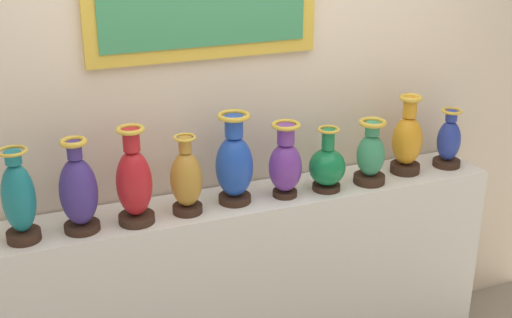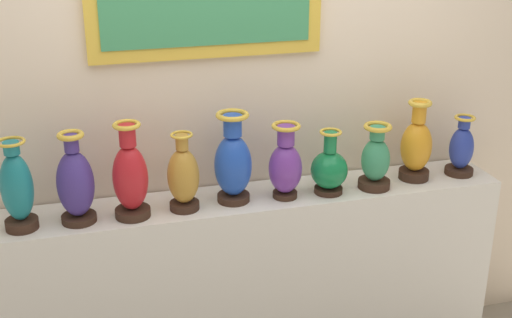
{
  "view_description": "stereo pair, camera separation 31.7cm",
  "coord_description": "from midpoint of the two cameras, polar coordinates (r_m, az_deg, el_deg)",
  "views": [
    {
      "loc": [
        -1.09,
        -2.74,
        2.36
      ],
      "look_at": [
        0.0,
        0.0,
        1.18
      ],
      "focal_mm": 48.09,
      "sensor_mm": 36.0,
      "label": 1
    },
    {
      "loc": [
        -0.79,
        -2.84,
        2.36
      ],
      "look_at": [
        0.0,
        0.0,
        1.18
      ],
      "focal_mm": 48.09,
      "sensor_mm": 36.0,
      "label": 2
    }
  ],
  "objects": [
    {
      "name": "vase_crimson",
      "position": [
        2.99,
        -13.11,
        -2.0
      ],
      "size": [
        0.16,
        0.16,
        0.44
      ],
      "color": "#382319",
      "rests_on": "display_shelf"
    },
    {
      "name": "vase_cobalt",
      "position": [
        3.64,
        13.36,
        1.35
      ],
      "size": [
        0.14,
        0.14,
        0.31
      ],
      "color": "#382319",
      "rests_on": "display_shelf"
    },
    {
      "name": "vase_teal",
      "position": [
        2.98,
        -22.04,
        -3.25
      ],
      "size": [
        0.14,
        0.14,
        0.4
      ],
      "color": "#382319",
      "rests_on": "display_shelf"
    },
    {
      "name": "display_shelf",
      "position": [
        3.48,
        -2.65,
        -10.6
      ],
      "size": [
        2.43,
        0.34,
        1.0
      ],
      "primitive_type": "cube",
      "color": "silver",
      "rests_on": "ground_plane"
    },
    {
      "name": "vase_ochre",
      "position": [
        3.05,
        -8.78,
        -1.81
      ],
      "size": [
        0.14,
        0.14,
        0.36
      ],
      "color": "#382319",
      "rests_on": "display_shelf"
    },
    {
      "name": "vase_indigo",
      "position": [
        2.99,
        -17.52,
        -2.66
      ],
      "size": [
        0.16,
        0.16,
        0.41
      ],
      "color": "#382319",
      "rests_on": "display_shelf"
    },
    {
      "name": "back_wall",
      "position": [
        3.26,
        -4.36,
        7.12
      ],
      "size": [
        3.71,
        0.14,
        3.06
      ],
      "color": "beige",
      "rests_on": "ground_plane"
    },
    {
      "name": "vase_amber",
      "position": [
        3.5,
        9.96,
        1.47
      ],
      "size": [
        0.15,
        0.15,
        0.41
      ],
      "color": "#382319",
      "rests_on": "display_shelf"
    },
    {
      "name": "vase_emerald",
      "position": [
        3.27,
        3.19,
        -0.65
      ],
      "size": [
        0.18,
        0.18,
        0.31
      ],
      "color": "#382319",
      "rests_on": "display_shelf"
    },
    {
      "name": "vase_jade",
      "position": [
        3.35,
        6.87,
        0.25
      ],
      "size": [
        0.16,
        0.16,
        0.32
      ],
      "color": "#382319",
      "rests_on": "display_shelf"
    },
    {
      "name": "vase_violet",
      "position": [
        3.18,
        -0.39,
        -0.46
      ],
      "size": [
        0.16,
        0.16,
        0.36
      ],
      "color": "#382319",
      "rests_on": "display_shelf"
    },
    {
      "name": "vase_sapphire",
      "position": [
        3.12,
        -4.73,
        -0.45
      ],
      "size": [
        0.17,
        0.17,
        0.43
      ],
      "color": "#382319",
      "rests_on": "display_shelf"
    }
  ]
}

